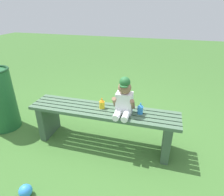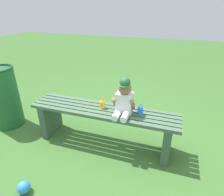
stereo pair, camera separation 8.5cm
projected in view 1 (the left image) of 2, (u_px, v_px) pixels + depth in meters
name	position (u px, v px, depth m)	size (l,w,h in m)	color
ground_plane	(104.00, 142.00, 2.34)	(16.00, 16.00, 0.00)	#3D6B2D
park_bench	(103.00, 121.00, 2.21)	(1.68, 0.35, 0.46)	#47664C
child_figure	(124.00, 98.00, 1.99)	(0.23, 0.27, 0.40)	white
sippy_cup_left	(102.00, 104.00, 2.14)	(0.06, 0.06, 0.12)	yellow
sippy_cup_right	(140.00, 109.00, 2.04)	(0.06, 0.06, 0.12)	#338CE5
toy_ball	(25.00, 191.00, 1.67)	(0.12, 0.12, 0.12)	#338CE5
trash_bin	(0.00, 100.00, 2.47)	(0.38, 0.38, 0.82)	#1E592D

